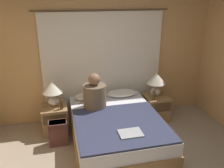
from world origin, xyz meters
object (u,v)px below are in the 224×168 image
object	(u,v)px
beer_bottle_on_left_stand	(61,104)
person_left_in_bed	(95,95)
bed	(116,130)
pillow_right	(122,93)
nightstand_left	(55,119)
pillow_left	(90,96)
lamp_left	(53,89)
beer_bottle_on_right_stand	(154,95)
laptop_on_bed	(130,133)
backpack_on_floor	(58,132)
nightstand_right	(156,108)
lamp_right	(156,80)

from	to	relation	value
beer_bottle_on_left_stand	person_left_in_bed	bearing A→B (deg)	-12.88
bed	pillow_right	bearing A→B (deg)	67.90
beer_bottle_on_left_stand	nightstand_left	bearing A→B (deg)	136.96
nightstand_left	pillow_left	xyz separation A→B (m)	(0.67, 0.13, 0.33)
pillow_right	lamp_left	bearing A→B (deg)	-176.77
beer_bottle_on_right_stand	laptop_on_bed	distance (m)	1.37
nightstand_left	beer_bottle_on_right_stand	world-z (taller)	beer_bottle_on_right_stand
pillow_left	person_left_in_bed	xyz separation A→B (m)	(0.03, -0.38, 0.19)
nightstand_left	backpack_on_floor	size ratio (longest dim) A/B	1.16
pillow_right	beer_bottle_on_right_stand	size ratio (longest dim) A/B	2.55
laptop_on_bed	backpack_on_floor	size ratio (longest dim) A/B	0.77
beer_bottle_on_right_stand	laptop_on_bed	xyz separation A→B (m)	(-0.81, -1.10, -0.03)
nightstand_right	backpack_on_floor	size ratio (longest dim) A/B	1.16
lamp_right	pillow_right	bearing A→B (deg)	173.78
bed	lamp_left	bearing A→B (deg)	144.70
bed	beer_bottle_on_right_stand	xyz separation A→B (m)	(0.86, 0.51, 0.33)
bed	person_left_in_bed	bearing A→B (deg)	126.67
lamp_right	beer_bottle_on_left_stand	size ratio (longest dim) A/B	1.94
lamp_right	backpack_on_floor	world-z (taller)	lamp_right
pillow_left	person_left_in_bed	world-z (taller)	person_left_in_bed
nightstand_left	lamp_left	xyz separation A→B (m)	(-0.00, 0.06, 0.56)
lamp_right	laptop_on_bed	distance (m)	1.60
person_left_in_bed	beer_bottle_on_right_stand	distance (m)	1.17
nightstand_left	beer_bottle_on_left_stand	bearing A→B (deg)	-43.04
beer_bottle_on_right_stand	bed	bearing A→B (deg)	-149.41
nightstand_right	pillow_left	bearing A→B (deg)	174.08
person_left_in_bed	pillow_right	bearing A→B (deg)	32.85
lamp_left	backpack_on_floor	bearing A→B (deg)	-85.18
pillow_left	lamp_left	bearing A→B (deg)	-173.78
laptop_on_bed	backpack_on_floor	world-z (taller)	laptop_on_bed
nightstand_left	beer_bottle_on_right_stand	size ratio (longest dim) A/B	2.15
lamp_right	backpack_on_floor	bearing A→B (deg)	-165.37
nightstand_right	backpack_on_floor	bearing A→B (deg)	-167.09
beer_bottle_on_left_stand	beer_bottle_on_right_stand	xyz separation A→B (m)	(1.71, 0.00, -0.01)
nightstand_left	laptop_on_bed	xyz separation A→B (m)	(1.03, -1.22, 0.30)
bed	nightstand_left	world-z (taller)	bed
nightstand_left	lamp_left	size ratio (longest dim) A/B	1.06
lamp_left	beer_bottle_on_left_stand	xyz separation A→B (m)	(0.13, -0.18, -0.22)
bed	lamp_right	world-z (taller)	lamp_right
pillow_left	beer_bottle_on_left_stand	bearing A→B (deg)	-154.63
pillow_right	backpack_on_floor	xyz separation A→B (m)	(-1.25, -0.57, -0.33)
nightstand_right	person_left_in_bed	world-z (taller)	person_left_in_bed
lamp_right	person_left_in_bed	size ratio (longest dim) A/B	0.74
lamp_left	pillow_left	size ratio (longest dim) A/B	0.80
nightstand_left	lamp_left	world-z (taller)	lamp_left
lamp_right	laptop_on_bed	xyz separation A→B (m)	(-0.92, -1.28, -0.25)
nightstand_left	backpack_on_floor	bearing A→B (deg)	-84.51
laptop_on_bed	beer_bottle_on_right_stand	bearing A→B (deg)	53.80
lamp_left	backpack_on_floor	size ratio (longest dim) A/B	1.10
bed	beer_bottle_on_left_stand	size ratio (longest dim) A/B	8.05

